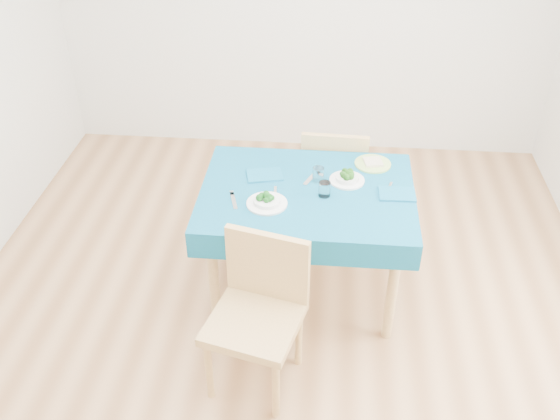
# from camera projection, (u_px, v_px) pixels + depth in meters

# --- Properties ---
(room_shell) EXTENTS (4.02, 4.52, 2.73)m
(room_shell) POSITION_uv_depth(u_px,v_px,m) (280.00, 125.00, 2.97)
(room_shell) COLOR #96663E
(room_shell) RESTS_ON ground
(table) EXTENTS (1.22, 0.93, 0.76)m
(table) POSITION_uv_depth(u_px,v_px,m) (306.00, 242.00, 3.79)
(table) COLOR navy
(table) RESTS_ON ground
(chair_near) EXTENTS (0.55, 0.58, 1.12)m
(chair_near) POSITION_uv_depth(u_px,v_px,m) (253.00, 304.00, 3.10)
(chair_near) COLOR tan
(chair_near) RESTS_ON ground
(chair_far) EXTENTS (0.45, 0.49, 1.08)m
(chair_far) POSITION_uv_depth(u_px,v_px,m) (335.00, 162.00, 4.26)
(chair_far) COLOR tan
(chair_far) RESTS_ON ground
(bowl_near) EXTENTS (0.23, 0.23, 0.07)m
(bowl_near) POSITION_uv_depth(u_px,v_px,m) (267.00, 199.00, 3.44)
(bowl_near) COLOR white
(bowl_near) RESTS_ON table
(bowl_far) EXTENTS (0.21, 0.21, 0.06)m
(bowl_far) POSITION_uv_depth(u_px,v_px,m) (347.00, 177.00, 3.64)
(bowl_far) COLOR white
(bowl_far) RESTS_ON table
(fork_near) EXTENTS (0.07, 0.17, 0.00)m
(fork_near) POSITION_uv_depth(u_px,v_px,m) (234.00, 201.00, 3.48)
(fork_near) COLOR silver
(fork_near) RESTS_ON table
(knife_near) EXTENTS (0.03, 0.21, 0.00)m
(knife_near) POSITION_uv_depth(u_px,v_px,m) (275.00, 196.00, 3.52)
(knife_near) COLOR silver
(knife_near) RESTS_ON table
(fork_far) EXTENTS (0.10, 0.19, 0.00)m
(fork_far) POSITION_uv_depth(u_px,v_px,m) (312.00, 177.00, 3.69)
(fork_far) COLOR silver
(fork_far) RESTS_ON table
(knife_far) EXTENTS (0.07, 0.19, 0.00)m
(knife_far) POSITION_uv_depth(u_px,v_px,m) (388.00, 191.00, 3.57)
(knife_far) COLOR silver
(knife_far) RESTS_ON table
(napkin_near) EXTENTS (0.23, 0.19, 0.01)m
(napkin_near) POSITION_uv_depth(u_px,v_px,m) (265.00, 175.00, 3.70)
(napkin_near) COLOR #0E587A
(napkin_near) RESTS_ON table
(napkin_far) EXTENTS (0.21, 0.15, 0.01)m
(napkin_far) POSITION_uv_depth(u_px,v_px,m) (397.00, 194.00, 3.53)
(napkin_far) COLOR #0E587A
(napkin_far) RESTS_ON table
(tumbler_center) EXTENTS (0.07, 0.07, 0.09)m
(tumbler_center) POSITION_uv_depth(u_px,v_px,m) (318.00, 174.00, 3.63)
(tumbler_center) COLOR white
(tumbler_center) RESTS_ON table
(tumbler_side) EXTENTS (0.07, 0.07, 0.09)m
(tumbler_side) POSITION_uv_depth(u_px,v_px,m) (325.00, 189.00, 3.51)
(tumbler_side) COLOR white
(tumbler_side) RESTS_ON table
(side_plate) EXTENTS (0.22, 0.22, 0.01)m
(side_plate) POSITION_uv_depth(u_px,v_px,m) (373.00, 164.00, 3.80)
(side_plate) COLOR #9FC761
(side_plate) RESTS_ON table
(bread_slice) EXTENTS (0.13, 0.13, 0.02)m
(bread_slice) POSITION_uv_depth(u_px,v_px,m) (373.00, 162.00, 3.80)
(bread_slice) COLOR beige
(bread_slice) RESTS_ON side_plate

